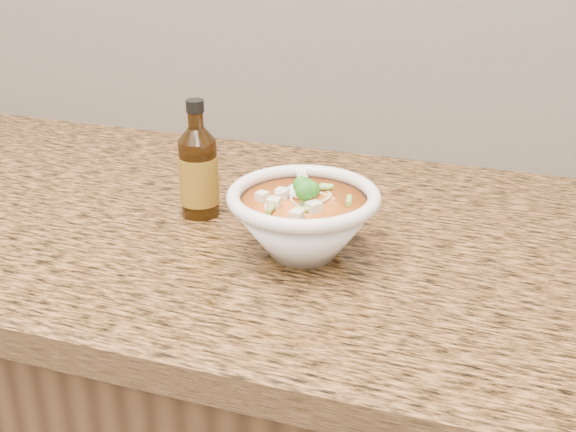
% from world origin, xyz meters
% --- Properties ---
extents(counter_slab, '(4.00, 0.68, 0.04)m').
position_xyz_m(counter_slab, '(0.00, 1.68, 0.88)').
color(counter_slab, '#966237').
rests_on(counter_slab, cabinet).
extents(soup_bowl, '(0.19, 0.21, 0.11)m').
position_xyz_m(soup_bowl, '(0.19, 1.60, 0.94)').
color(soup_bowl, white).
rests_on(soup_bowl, counter_slab).
extents(hot_sauce_bottle, '(0.07, 0.07, 0.16)m').
position_xyz_m(hot_sauce_bottle, '(0.02, 1.66, 0.96)').
color(hot_sauce_bottle, '#351E07').
rests_on(hot_sauce_bottle, counter_slab).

